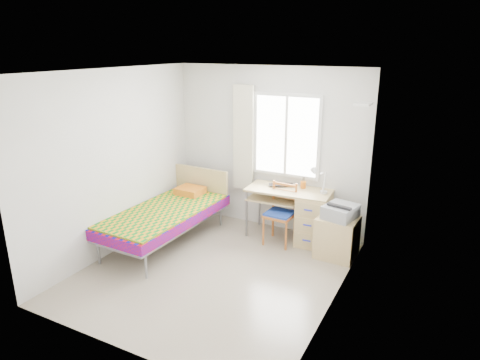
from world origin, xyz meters
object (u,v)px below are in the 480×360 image
(bed, at_px, (168,214))
(chair, at_px, (281,210))
(cabinet, at_px, (337,237))
(desk, at_px, (309,216))
(printer, at_px, (341,211))

(bed, xyz_separation_m, chair, (1.54, 0.77, 0.07))
(bed, distance_m, cabinet, 2.52)
(desk, height_order, printer, desk)
(cabinet, bearing_deg, bed, -161.54)
(desk, height_order, cabinet, desk)
(bed, relative_size, cabinet, 3.67)
(cabinet, height_order, printer, printer)
(chair, bearing_deg, bed, -150.22)
(cabinet, distance_m, printer, 0.40)
(desk, relative_size, chair, 1.39)
(chair, xyz_separation_m, printer, (0.90, -0.07, 0.17))
(printer, bearing_deg, desk, 166.39)
(cabinet, bearing_deg, desk, 154.59)
(bed, bearing_deg, desk, 28.43)
(bed, xyz_separation_m, cabinet, (2.42, 0.69, -0.15))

